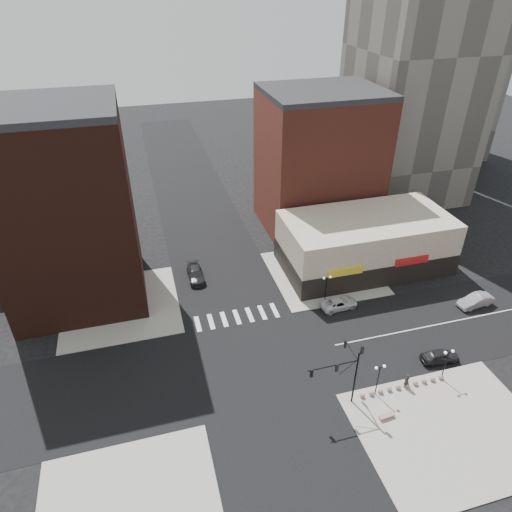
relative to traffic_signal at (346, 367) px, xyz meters
name	(u,v)px	position (x,y,z in m)	size (l,w,h in m)	color
ground	(254,362)	(-7.24, 7.83, -4.96)	(240.00, 240.00, 0.00)	black
road_ew	(254,362)	(-7.24, 7.83, -4.95)	(200.00, 14.00, 0.02)	black
road_ns	(254,362)	(-7.24, 7.83, -4.95)	(14.00, 200.00, 0.02)	black
sidewalk_nw	(121,306)	(-21.74, 22.33, -4.90)	(15.00, 15.00, 0.12)	gray
sidewalk_ne	(323,273)	(7.26, 22.33, -4.90)	(15.00, 15.00, 0.12)	gray
sidewalk_se	(451,431)	(8.76, -6.17, -4.90)	(18.00, 14.00, 0.12)	gray
building_nw	(66,213)	(-26.24, 26.33, 7.54)	(16.00, 15.00, 25.00)	#341710
building_ne_midrise	(319,164)	(11.76, 37.33, 6.04)	(18.00, 15.00, 22.00)	brown
building_ne_row	(365,246)	(13.76, 22.83, -1.66)	(24.20, 12.20, 8.00)	beige
traffic_signal	(346,367)	(0.00, 0.00, 0.00)	(5.59, 3.09, 7.77)	black
street_lamp_se_a	(379,373)	(3.76, -0.17, -1.67)	(1.22, 0.32, 4.16)	black
street_lamp_se_b	(447,358)	(11.76, -0.17, -1.67)	(1.22, 0.32, 4.16)	black
street_lamp_ne	(327,283)	(4.76, 15.83, -1.67)	(1.22, 0.32, 4.16)	black
bollard_row	(402,386)	(6.99, -0.17, -4.57)	(10.00, 0.55, 0.55)	gray
white_suv	(339,303)	(6.13, 14.33, -4.27)	(2.29, 4.97, 1.38)	silver
dark_sedan_east	(440,356)	(13.20, 2.30, -4.21)	(1.77, 4.39, 1.50)	black
silver_sedan	(476,301)	(23.77, 9.87, -4.15)	(1.73, 4.95, 1.63)	#9D9DA2
dark_sedan_north	(196,274)	(-11.06, 25.96, -4.19)	(2.17, 5.33, 1.55)	black
pedestrian	(407,381)	(7.36, -0.17, -3.92)	(0.67, 0.44, 1.84)	black
stone_bench	(387,416)	(3.43, -3.18, -4.64)	(1.69, 0.67, 0.39)	gray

